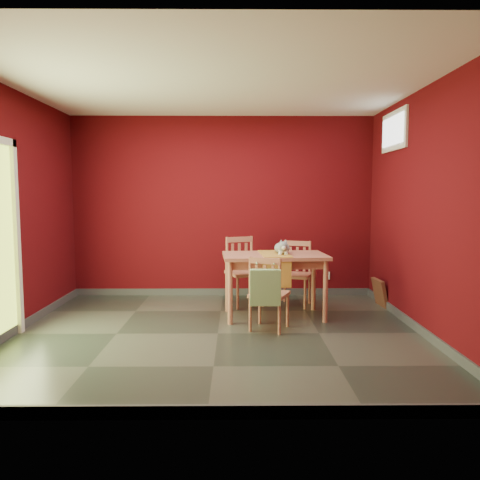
{
  "coord_description": "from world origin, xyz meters",
  "views": [
    {
      "loc": [
        0.2,
        -5.07,
        1.54
      ],
      "look_at": [
        0.25,
        0.45,
        1.0
      ],
      "focal_mm": 35.0,
      "sensor_mm": 36.0,
      "label": 1
    }
  ],
  "objects_px": {
    "chair_near": "(268,292)",
    "tote_bag": "(265,287)",
    "chair_far_right": "(295,273)",
    "cat": "(282,246)",
    "chair_far_left": "(243,270)",
    "picture_frame": "(380,293)",
    "dining_table": "(275,262)"
  },
  "relations": [
    {
      "from": "chair_near",
      "to": "tote_bag",
      "type": "xyz_separation_m",
      "value": [
        -0.05,
        -0.2,
        0.1
      ]
    },
    {
      "from": "chair_far_right",
      "to": "cat",
      "type": "xyz_separation_m",
      "value": [
        -0.25,
        -0.61,
        0.44
      ]
    },
    {
      "from": "chair_far_left",
      "to": "chair_far_right",
      "type": "height_order",
      "value": "chair_far_left"
    },
    {
      "from": "picture_frame",
      "to": "dining_table",
      "type": "bearing_deg",
      "value": -159.84
    },
    {
      "from": "chair_far_right",
      "to": "chair_near",
      "type": "relative_size",
      "value": 1.05
    },
    {
      "from": "dining_table",
      "to": "tote_bag",
      "type": "height_order",
      "value": "tote_bag"
    },
    {
      "from": "dining_table",
      "to": "tote_bag",
      "type": "relative_size",
      "value": 2.86
    },
    {
      "from": "tote_bag",
      "to": "picture_frame",
      "type": "relative_size",
      "value": 1.2
    },
    {
      "from": "chair_far_right",
      "to": "cat",
      "type": "distance_m",
      "value": 0.79
    },
    {
      "from": "chair_far_left",
      "to": "cat",
      "type": "relative_size",
      "value": 2.35
    },
    {
      "from": "chair_far_left",
      "to": "dining_table",
      "type": "bearing_deg",
      "value": -60.31
    },
    {
      "from": "chair_near",
      "to": "picture_frame",
      "type": "distance_m",
      "value": 2.0
    },
    {
      "from": "chair_near",
      "to": "tote_bag",
      "type": "bearing_deg",
      "value": -103.29
    },
    {
      "from": "picture_frame",
      "to": "tote_bag",
      "type": "bearing_deg",
      "value": -141.23
    },
    {
      "from": "tote_bag",
      "to": "cat",
      "type": "distance_m",
      "value": 0.94
    },
    {
      "from": "picture_frame",
      "to": "chair_near",
      "type": "bearing_deg",
      "value": -144.9
    },
    {
      "from": "dining_table",
      "to": "chair_near",
      "type": "bearing_deg",
      "value": -101.25
    },
    {
      "from": "chair_far_left",
      "to": "picture_frame",
      "type": "bearing_deg",
      "value": -3.35
    },
    {
      "from": "tote_bag",
      "to": "chair_far_right",
      "type": "bearing_deg",
      "value": 70.42
    },
    {
      "from": "chair_near",
      "to": "tote_bag",
      "type": "relative_size",
      "value": 1.84
    },
    {
      "from": "cat",
      "to": "chair_far_right",
      "type": "bearing_deg",
      "value": 63.73
    },
    {
      "from": "chair_near",
      "to": "picture_frame",
      "type": "xyz_separation_m",
      "value": [
        1.62,
        1.14,
        -0.25
      ]
    },
    {
      "from": "dining_table",
      "to": "chair_far_left",
      "type": "height_order",
      "value": "chair_far_left"
    },
    {
      "from": "tote_bag",
      "to": "cat",
      "type": "relative_size",
      "value": 1.15
    },
    {
      "from": "dining_table",
      "to": "chair_far_right",
      "type": "relative_size",
      "value": 1.49
    },
    {
      "from": "chair_near",
      "to": "cat",
      "type": "relative_size",
      "value": 2.11
    },
    {
      "from": "chair_far_left",
      "to": "picture_frame",
      "type": "distance_m",
      "value": 1.91
    },
    {
      "from": "chair_far_left",
      "to": "tote_bag",
      "type": "xyz_separation_m",
      "value": [
        0.21,
        -1.45,
        0.05
      ]
    },
    {
      "from": "dining_table",
      "to": "cat",
      "type": "relative_size",
      "value": 3.28
    },
    {
      "from": "chair_far_left",
      "to": "chair_near",
      "type": "height_order",
      "value": "chair_far_left"
    },
    {
      "from": "chair_far_right",
      "to": "chair_near",
      "type": "distance_m",
      "value": 1.31
    },
    {
      "from": "dining_table",
      "to": "chair_near",
      "type": "xyz_separation_m",
      "value": [
        -0.12,
        -0.59,
        -0.26
      ]
    }
  ]
}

